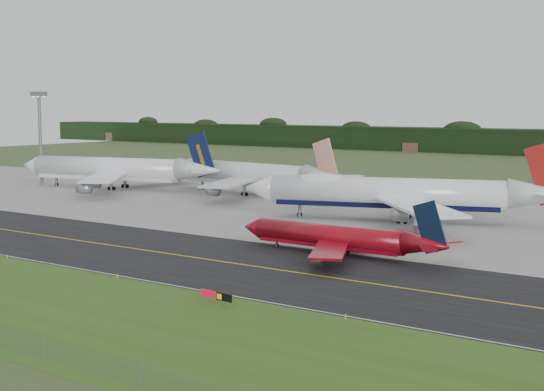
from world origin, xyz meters
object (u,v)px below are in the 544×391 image
at_px(jet_red_737, 340,238).
at_px(floodlight_mast, 40,121).
at_px(jet_ba_747, 397,193).
at_px(jet_star_tail, 252,175).
at_px(taxiway_sign, 216,296).
at_px(jet_navy_gold, 118,170).

xyz_separation_m(jet_red_737, floodlight_mast, (-122.82, 41.67, 16.03)).
height_order(jet_ba_747, jet_star_tail, jet_ba_747).
height_order(jet_red_737, floodlight_mast, floodlight_mast).
xyz_separation_m(jet_ba_747, taxiway_sign, (10.46, -71.48, -4.48)).
bearing_deg(taxiway_sign, jet_navy_gold, 140.82).
xyz_separation_m(jet_ba_747, jet_navy_gold, (-89.70, 10.14, -0.21)).
distance_m(jet_red_737, floodlight_mast, 130.68).
bearing_deg(jet_ba_747, floodlight_mast, 177.79).
bearing_deg(jet_red_737, jet_star_tail, 135.42).
bearing_deg(jet_star_tail, jet_red_737, -44.58).
distance_m(jet_ba_747, jet_red_737, 38.13).
bearing_deg(jet_navy_gold, jet_red_737, -25.93).
bearing_deg(jet_ba_747, jet_red_737, -78.30).
height_order(jet_ba_747, jet_red_737, jet_ba_747).
relative_size(jet_ba_747, jet_red_737, 1.78).
bearing_deg(jet_ba_747, jet_navy_gold, 173.55).
bearing_deg(jet_ba_747, taxiway_sign, -81.68).
height_order(jet_red_737, taxiway_sign, jet_red_737).
relative_size(jet_red_737, jet_star_tail, 0.61).
bearing_deg(jet_navy_gold, jet_ba_747, -6.45).
bearing_deg(jet_red_737, floodlight_mast, 161.26).
height_order(jet_star_tail, taxiway_sign, jet_star_tail).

